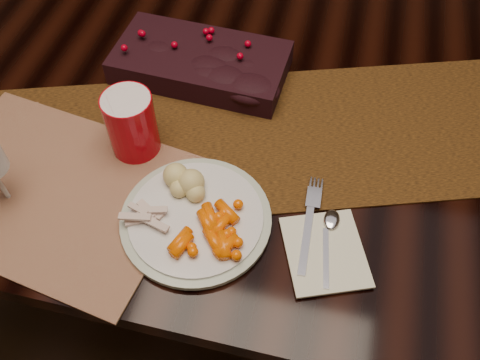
% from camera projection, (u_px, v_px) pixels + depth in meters
% --- Properties ---
extents(floor, '(5.00, 5.00, 0.00)m').
position_uv_depth(floor, '(247.00, 265.00, 1.64)').
color(floor, black).
rests_on(floor, ground).
extents(dining_table, '(1.80, 1.00, 0.75)m').
position_uv_depth(dining_table, '(249.00, 201.00, 1.34)').
color(dining_table, black).
rests_on(dining_table, floor).
extents(table_runner, '(1.73, 0.88, 0.00)m').
position_uv_depth(table_runner, '(211.00, 141.00, 0.97)').
color(table_runner, '#362307').
rests_on(table_runner, dining_table).
extents(centerpiece, '(0.36, 0.20, 0.07)m').
position_uv_depth(centerpiece, '(201.00, 59.00, 1.05)').
color(centerpiece, black).
rests_on(centerpiece, table_runner).
extents(placemat_main, '(0.51, 0.41, 0.00)m').
position_uv_depth(placemat_main, '(52.00, 190.00, 0.90)').
color(placemat_main, '#856446').
rests_on(placemat_main, dining_table).
extents(dinner_plate, '(0.32, 0.32, 0.01)m').
position_uv_depth(dinner_plate, '(196.00, 218.00, 0.85)').
color(dinner_plate, silver).
rests_on(dinner_plate, placemat_main).
extents(baby_carrots, '(0.14, 0.12, 0.02)m').
position_uv_depth(baby_carrots, '(213.00, 231.00, 0.82)').
color(baby_carrots, '#F05A00').
rests_on(baby_carrots, dinner_plate).
extents(mashed_potatoes, '(0.10, 0.09, 0.05)m').
position_uv_depth(mashed_potatoes, '(187.00, 182.00, 0.86)').
color(mashed_potatoes, '#E0D076').
rests_on(mashed_potatoes, dinner_plate).
extents(turkey_shreds, '(0.09, 0.09, 0.02)m').
position_uv_depth(turkey_shreds, '(145.00, 215.00, 0.84)').
color(turkey_shreds, '#D8A393').
rests_on(turkey_shreds, dinner_plate).
extents(napkin, '(0.17, 0.18, 0.00)m').
position_uv_depth(napkin, '(325.00, 252.00, 0.82)').
color(napkin, beige).
rests_on(napkin, placemat_main).
extents(fork, '(0.03, 0.17, 0.00)m').
position_uv_depth(fork, '(308.00, 228.00, 0.84)').
color(fork, silver).
rests_on(fork, napkin).
extents(spoon, '(0.05, 0.14, 0.00)m').
position_uv_depth(spoon, '(328.00, 245.00, 0.82)').
color(spoon, '#B6B7C0').
rests_on(spoon, napkin).
extents(red_cup, '(0.10, 0.10, 0.12)m').
position_uv_depth(red_cup, '(131.00, 124.00, 0.91)').
color(red_cup, '#AE040F').
rests_on(red_cup, placemat_main).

